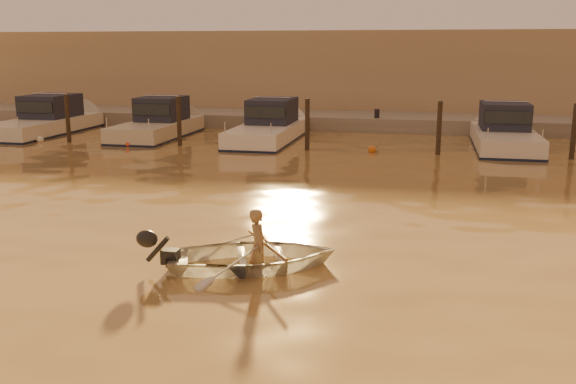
% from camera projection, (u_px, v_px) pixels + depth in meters
% --- Properties ---
extents(ground_plane, '(160.00, 160.00, 0.00)m').
position_uv_depth(ground_plane, '(181.00, 264.00, 11.94)').
color(ground_plane, olive).
rests_on(ground_plane, ground).
extents(dinghy, '(3.69, 3.17, 0.64)m').
position_uv_depth(dinghy, '(253.00, 257.00, 11.71)').
color(dinghy, silver).
rests_on(dinghy, ground_plane).
extents(person, '(0.49, 0.59, 1.40)m').
position_uv_depth(person, '(258.00, 246.00, 11.68)').
color(person, olive).
rests_on(person, dinghy).
extents(outboard_motor, '(0.98, 0.69, 0.70)m').
position_uv_depth(outboard_motor, '(170.00, 256.00, 11.48)').
color(outboard_motor, black).
rests_on(outboard_motor, dinghy).
extents(oar_port, '(1.18, 1.80, 0.13)m').
position_uv_depth(oar_port, '(266.00, 245.00, 11.69)').
color(oar_port, brown).
rests_on(oar_port, dinghy).
extents(oar_starboard, '(0.44, 2.08, 0.13)m').
position_uv_depth(oar_starboard, '(256.00, 245.00, 11.67)').
color(oar_starboard, brown).
rests_on(oar_starboard, dinghy).
extents(moored_boat_0, '(2.42, 7.64, 1.75)m').
position_uv_depth(moored_boat_0, '(44.00, 120.00, 29.77)').
color(moored_boat_0, silver).
rests_on(moored_boat_0, ground_plane).
extents(moored_boat_1, '(2.29, 6.79, 1.75)m').
position_uv_depth(moored_boat_1, '(157.00, 123.00, 28.59)').
color(moored_boat_1, beige).
rests_on(moored_boat_1, ground_plane).
extents(moored_boat_2, '(2.27, 7.61, 1.75)m').
position_uv_depth(moored_boat_2, '(269.00, 126.00, 27.52)').
color(moored_boat_2, white).
rests_on(moored_boat_2, ground_plane).
extents(moored_boat_4, '(2.30, 7.07, 1.75)m').
position_uv_depth(moored_boat_4, '(505.00, 132.00, 25.50)').
color(moored_boat_4, silver).
rests_on(moored_boat_4, ground_plane).
extents(piling_0, '(0.18, 0.18, 2.20)m').
position_uv_depth(piling_0, '(68.00, 121.00, 27.07)').
color(piling_0, '#2D2319').
rests_on(piling_0, ground_plane).
extents(piling_1, '(0.18, 0.18, 2.20)m').
position_uv_depth(piling_1, '(179.00, 124.00, 26.03)').
color(piling_1, '#2D2319').
rests_on(piling_1, ground_plane).
extents(piling_2, '(0.18, 0.18, 2.20)m').
position_uv_depth(piling_2, '(307.00, 127.00, 24.93)').
color(piling_2, '#2D2319').
rests_on(piling_2, ground_plane).
extents(piling_3, '(0.18, 0.18, 2.20)m').
position_uv_depth(piling_3, '(439.00, 131.00, 23.89)').
color(piling_3, '#2D2319').
rests_on(piling_3, ground_plane).
extents(piling_4, '(0.18, 0.18, 2.20)m').
position_uv_depth(piling_4, '(574.00, 134.00, 22.91)').
color(piling_4, '#2D2319').
rests_on(piling_4, ground_plane).
extents(fender_a, '(0.30, 0.30, 0.30)m').
position_uv_depth(fender_a, '(40.00, 140.00, 27.24)').
color(fender_a, silver).
rests_on(fender_a, ground_plane).
extents(fender_b, '(0.30, 0.30, 0.30)m').
position_uv_depth(fender_b, '(129.00, 144.00, 25.96)').
color(fender_b, '#E4411A').
rests_on(fender_b, ground_plane).
extents(fender_c, '(0.30, 0.30, 0.30)m').
position_uv_depth(fender_c, '(237.00, 149.00, 24.77)').
color(fender_c, white).
rests_on(fender_c, ground_plane).
extents(fender_d, '(0.30, 0.30, 0.30)m').
position_uv_depth(fender_d, '(372.00, 149.00, 24.62)').
color(fender_d, '#C46117').
rests_on(fender_d, ground_plane).
extents(fender_e, '(0.30, 0.30, 0.30)m').
position_uv_depth(fender_e, '(526.00, 155.00, 23.30)').
color(fender_e, silver).
rests_on(fender_e, ground_plane).
extents(quay, '(52.00, 4.00, 1.00)m').
position_uv_depth(quay, '(339.00, 124.00, 32.39)').
color(quay, gray).
rests_on(quay, ground_plane).
extents(waterfront_building, '(46.00, 7.00, 4.80)m').
position_uv_depth(waterfront_building, '(353.00, 74.00, 37.13)').
color(waterfront_building, '#9E8466').
rests_on(waterfront_building, quay).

